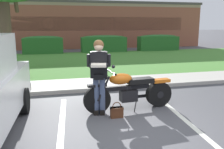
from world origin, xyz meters
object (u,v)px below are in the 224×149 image
object	(u,v)px
motorcycle	(133,90)
brick_building	(59,25)
rider_person	(99,71)
hedge_right	(158,42)
handbag	(117,111)
hedge_center_left	(43,45)
hedge_center_right	(104,43)

from	to	relation	value
motorcycle	brick_building	world-z (taller)	brick_building
rider_person	brick_building	size ratio (longest dim) A/B	0.07
rider_person	hedge_right	size ratio (longest dim) A/B	0.56
handbag	hedge_right	bearing A→B (deg)	62.07
hedge_center_left	hedge_center_right	xyz separation A→B (m)	(4.22, -0.00, -0.00)
handbag	brick_building	size ratio (longest dim) A/B	0.01
handbag	hedge_center_right	size ratio (longest dim) A/B	0.11
rider_person	hedge_right	world-z (taller)	rider_person
handbag	hedge_center_right	bearing A→B (deg)	79.06
hedge_center_left	brick_building	xyz separation A→B (m)	(1.36, 7.13, 1.30)
handbag	hedge_right	xyz separation A→B (m)	(6.65, 12.54, 0.51)
hedge_center_right	brick_building	distance (m)	7.79
motorcycle	hedge_center_left	bearing A→B (deg)	100.85
hedge_center_right	hedge_center_left	bearing A→B (deg)	180.00
hedge_center_left	hedge_right	size ratio (longest dim) A/B	0.87
hedge_center_left	handbag	bearing A→B (deg)	-81.84
handbag	hedge_center_left	world-z (taller)	hedge_center_left
handbag	rider_person	bearing A→B (deg)	135.23
motorcycle	brick_building	xyz separation A→B (m)	(-0.95, 19.22, 1.47)
hedge_center_right	motorcycle	bearing A→B (deg)	-98.95
hedge_center_right	handbag	bearing A→B (deg)	-100.94
hedge_center_left	hedge_center_right	bearing A→B (deg)	-0.00
brick_building	hedge_center_left	bearing A→B (deg)	-100.84
hedge_center_left	rider_person	bearing A→B (deg)	-83.13
hedge_center_left	hedge_right	distance (m)	8.44
motorcycle	hedge_center_right	distance (m)	12.24
brick_building	hedge_right	bearing A→B (deg)	-45.20
handbag	brick_building	distance (m)	19.75
rider_person	brick_building	bearing A→B (deg)	90.32
motorcycle	hedge_center_left	distance (m)	12.31
hedge_right	brick_building	distance (m)	10.13
rider_person	hedge_center_right	size ratio (longest dim) A/B	0.53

